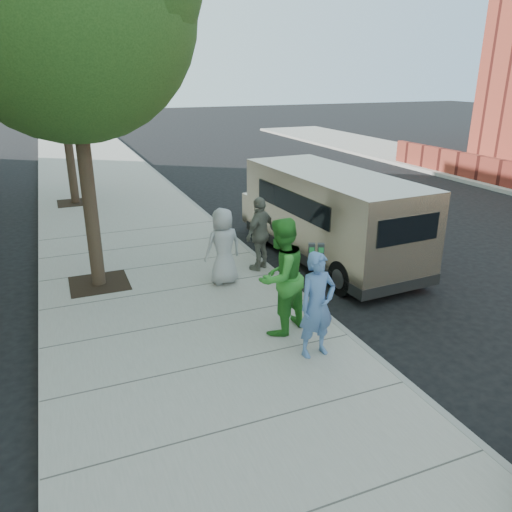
# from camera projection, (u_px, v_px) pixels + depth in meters

# --- Properties ---
(ground) EXTENTS (120.00, 120.00, 0.00)m
(ground) POSITION_uv_depth(u_px,v_px,m) (240.00, 319.00, 9.37)
(ground) COLOR black
(ground) RESTS_ON ground
(sidewalk) EXTENTS (5.00, 60.00, 0.15)m
(sidewalk) POSITION_uv_depth(u_px,v_px,m) (189.00, 325.00, 8.99)
(sidewalk) COLOR gray
(sidewalk) RESTS_ON ground
(curb_face) EXTENTS (0.12, 60.00, 0.16)m
(curb_face) POSITION_uv_depth(u_px,v_px,m) (308.00, 303.00, 9.86)
(curb_face) COLOR gray
(curb_face) RESTS_ON ground
(tree_near) EXTENTS (4.62, 4.60, 7.53)m
(tree_near) POSITION_uv_depth(u_px,v_px,m) (69.00, 0.00, 8.74)
(tree_near) COLOR black
(tree_near) RESTS_ON sidewalk
(tree_far) EXTENTS (3.92, 3.80, 6.49)m
(tree_far) POSITION_uv_depth(u_px,v_px,m) (58.00, 55.00, 15.56)
(tree_far) COLOR black
(tree_far) RESTS_ON sidewalk
(parking_meter) EXTENTS (0.30, 0.20, 1.37)m
(parking_meter) POSITION_uv_depth(u_px,v_px,m) (316.00, 263.00, 8.95)
(parking_meter) COLOR gray
(parking_meter) RESTS_ON sidewalk
(van) EXTENTS (2.25, 5.94, 2.17)m
(van) POSITION_uv_depth(u_px,v_px,m) (328.00, 214.00, 12.03)
(van) COLOR #CCB292
(van) RESTS_ON ground
(person_officer) EXTENTS (0.65, 0.45, 1.70)m
(person_officer) POSITION_uv_depth(u_px,v_px,m) (317.00, 305.00, 7.66)
(person_officer) COLOR #5176AD
(person_officer) RESTS_ON sidewalk
(person_green_shirt) EXTENTS (1.22, 1.12, 2.02)m
(person_green_shirt) POSITION_uv_depth(u_px,v_px,m) (281.00, 277.00, 8.31)
(person_green_shirt) COLOR green
(person_green_shirt) RESTS_ON sidewalk
(person_gray_shirt) EXTENTS (0.85, 0.61, 1.63)m
(person_gray_shirt) POSITION_uv_depth(u_px,v_px,m) (223.00, 246.00, 10.36)
(person_gray_shirt) COLOR #A4A4A6
(person_gray_shirt) RESTS_ON sidewalk
(person_striped_polo) EXTENTS (1.04, 0.87, 1.67)m
(person_striped_polo) POSITION_uv_depth(u_px,v_px,m) (260.00, 234.00, 11.11)
(person_striped_polo) COLOR slate
(person_striped_polo) RESTS_ON sidewalk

